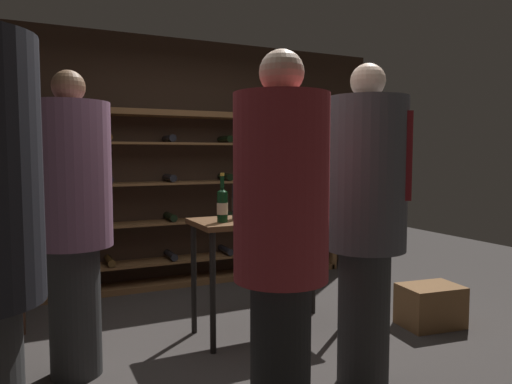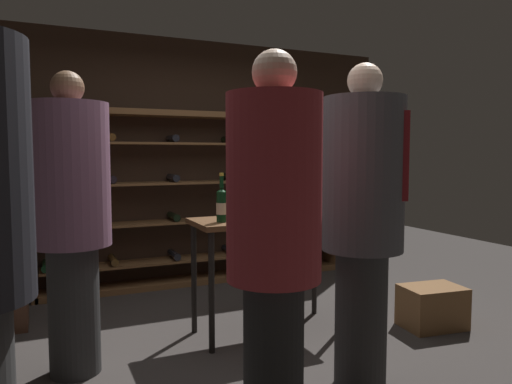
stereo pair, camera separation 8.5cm
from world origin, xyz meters
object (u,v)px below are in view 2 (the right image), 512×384
person_host_in_suit (71,210)px  wine_glass_stemmed_right (281,203)px  tasting_table (269,232)px  wine_bottle_amber_reserve (237,200)px  person_guest_blue_shirt (274,232)px  wine_bottle_gold_foil (264,202)px  wine_rack (202,198)px  wine_crate (432,307)px  wine_glass_stemmed_left (279,203)px  person_bystander_dark_jacket (363,212)px  wine_bottle_red_label (222,205)px

person_host_in_suit → wine_glass_stemmed_right: (1.58, 0.18, -0.04)m
tasting_table → wine_glass_stemmed_right: (0.12, 0.03, 0.23)m
person_host_in_suit → wine_bottle_amber_reserve: size_ratio=5.00×
person_guest_blue_shirt → wine_bottle_gold_foil: bearing=-105.5°
wine_rack → person_guest_blue_shirt: size_ratio=1.82×
wine_crate → wine_rack: bearing=121.1°
wine_glass_stemmed_right → wine_bottle_gold_foil: bearing=-163.8°
tasting_table → wine_crate: (1.25, -0.47, -0.63)m
person_host_in_suit → person_guest_blue_shirt: (0.83, -1.20, -0.02)m
wine_glass_stemmed_left → person_host_in_suit: bearing=-178.7°
wine_rack → person_host_in_suit: bearing=-128.6°
wine_rack → person_bystander_dark_jacket: (0.15, -2.68, 0.14)m
wine_rack → wine_glass_stemmed_right: 1.62m
person_bystander_dark_jacket → person_host_in_suit: size_ratio=1.01×
wine_rack → wine_glass_stemmed_left: size_ratio=20.78×
wine_crate → wine_bottle_gold_foil: 1.62m
wine_crate → wine_glass_stemmed_right: wine_glass_stemmed_right is taller
wine_bottle_amber_reserve → person_bystander_dark_jacket: bearing=-71.3°
wine_bottle_amber_reserve → wine_bottle_gold_foil: (0.20, -0.07, -0.02)m
wine_bottle_red_label → wine_glass_stemmed_right: (0.54, 0.10, -0.02)m
person_bystander_dark_jacket → wine_bottle_gold_foil: 1.03m
wine_glass_stemmed_right → wine_bottle_red_label: bearing=-169.1°
wine_crate → wine_bottle_amber_reserve: 1.81m
wine_rack → wine_bottle_red_label: 1.76m
person_guest_blue_shirt → wine_glass_stemmed_right: size_ratio=12.68×
wine_bottle_amber_reserve → wine_bottle_gold_foil: size_ratio=1.08×
wine_crate → wine_bottle_amber_reserve: bearing=161.0°
person_host_in_suit → person_bystander_dark_jacket: bearing=117.4°
wine_rack → person_host_in_suit: 2.29m
wine_rack → wine_glass_stemmed_left: wine_rack is taller
person_guest_blue_shirt → wine_bottle_red_label: size_ratio=5.23×
wine_bottle_red_label → wine_glass_stemmed_left: bearing=-5.1°
wine_rack → person_host_in_suit: size_ratio=1.79×
person_host_in_suit → wine_glass_stemmed_left: (1.48, 0.03, -0.03)m
person_guest_blue_shirt → person_bystander_dark_jacket: bearing=-149.7°
person_bystander_dark_jacket → wine_glass_stemmed_left: person_bystander_dark_jacket is taller
person_guest_blue_shirt → wine_bottle_gold_foil: 1.44m
wine_crate → person_host_in_suit: bearing=173.2°
wine_crate → wine_glass_stemmed_left: size_ratio=2.90×
person_bystander_dark_jacket → wine_glass_stemmed_left: 0.93m
tasting_table → wine_bottle_gold_foil: bearing=-158.7°
tasting_table → person_guest_blue_shirt: bearing=-114.8°
person_bystander_dark_jacket → person_host_in_suit: bearing=179.7°
wine_bottle_gold_foil → person_bystander_dark_jacket: bearing=-80.6°
person_host_in_suit → wine_bottle_red_label: person_host_in_suit is taller
wine_bottle_amber_reserve → wine_bottle_red_label: (-0.17, -0.12, -0.02)m
person_host_in_suit → wine_crate: 2.86m
wine_bottle_amber_reserve → wine_bottle_gold_foil: wine_bottle_amber_reserve is taller
wine_rack → person_guest_blue_shirt: bearing=-101.2°
wine_bottle_red_label → wine_glass_stemmed_left: 0.45m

